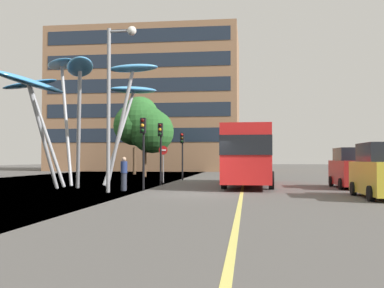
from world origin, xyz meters
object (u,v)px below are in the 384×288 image
(traffic_light_kerb_near, at_px, (143,138))
(car_parked_mid, at_px, (352,169))
(no_entry_sign, at_px, (163,158))
(traffic_light_kerb_far, at_px, (160,140))
(car_parked_near, at_px, (384,172))
(pedestrian, at_px, (124,174))
(leaf_sculpture, at_px, (83,84))
(traffic_light_island_mid, at_px, (182,146))
(red_bus, at_px, (249,153))
(street_lamp, at_px, (115,88))

(traffic_light_kerb_near, xyz_separation_m, car_parked_mid, (11.11, 2.84, -1.67))
(no_entry_sign, bearing_deg, traffic_light_kerb_far, -82.43)
(car_parked_near, bearing_deg, no_entry_sign, 135.77)
(pedestrian, height_order, no_entry_sign, no_entry_sign)
(pedestrian, bearing_deg, traffic_light_kerb_far, 78.96)
(traffic_light_kerb_near, bearing_deg, leaf_sculpture, 150.71)
(traffic_light_kerb_near, bearing_deg, car_parked_mid, 14.35)
(traffic_light_kerb_near, height_order, traffic_light_island_mid, traffic_light_kerb_near)
(traffic_light_island_mid, bearing_deg, traffic_light_kerb_near, -92.52)
(red_bus, bearing_deg, no_entry_sign, 154.16)
(leaf_sculpture, bearing_deg, traffic_light_kerb_near, -29.29)
(traffic_light_kerb_far, bearing_deg, street_lamp, -100.16)
(street_lamp, bearing_deg, no_entry_sign, 85.76)
(car_parked_near, bearing_deg, car_parked_mid, 88.58)
(street_lamp, bearing_deg, traffic_light_kerb_far, 79.84)
(traffic_light_kerb_near, distance_m, car_parked_near, 11.69)
(red_bus, distance_m, no_entry_sign, 6.44)
(red_bus, height_order, car_parked_near, red_bus)
(traffic_light_kerb_near, bearing_deg, traffic_light_island_mid, 87.48)
(traffic_light_kerb_far, xyz_separation_m, car_parked_mid, (10.99, -1.26, -1.70))
(leaf_sculpture, height_order, street_lamp, street_lamp)
(leaf_sculpture, bearing_deg, no_entry_sign, 51.50)
(red_bus, height_order, no_entry_sign, red_bus)
(traffic_light_island_mid, relative_size, pedestrian, 2.10)
(red_bus, xyz_separation_m, car_parked_mid, (5.61, -1.53, -0.93))
(car_parked_near, xyz_separation_m, street_lamp, (-11.91, 1.81, 3.99))
(leaf_sculpture, xyz_separation_m, no_entry_sign, (3.86, 4.85, -4.32))
(car_parked_near, height_order, street_lamp, street_lamp)
(street_lamp, bearing_deg, red_bus, 44.36)
(traffic_light_kerb_near, distance_m, traffic_light_island_mid, 10.93)
(traffic_light_island_mid, distance_m, car_parked_mid, 13.44)
(no_entry_sign, bearing_deg, traffic_light_kerb_near, -87.72)
(car_parked_mid, bearing_deg, red_bus, 164.77)
(traffic_light_kerb_near, xyz_separation_m, traffic_light_kerb_far, (0.12, 4.10, 0.03))
(traffic_light_island_mid, height_order, pedestrian, traffic_light_island_mid)
(leaf_sculpture, height_order, car_parked_mid, leaf_sculpture)
(car_parked_near, bearing_deg, pedestrian, 165.52)
(leaf_sculpture, relative_size, street_lamp, 1.42)
(traffic_light_island_mid, relative_size, street_lamp, 0.45)
(traffic_light_kerb_far, height_order, pedestrian, traffic_light_kerb_far)
(pedestrian, xyz_separation_m, no_entry_sign, (0.53, 7.90, 0.81))
(traffic_light_kerb_near, height_order, no_entry_sign, traffic_light_kerb_near)
(traffic_light_kerb_far, height_order, no_entry_sign, traffic_light_kerb_far)
(leaf_sculpture, height_order, traffic_light_kerb_far, leaf_sculpture)
(traffic_light_island_mid, bearing_deg, car_parked_near, -54.53)
(traffic_light_island_mid, height_order, car_parked_mid, traffic_light_island_mid)
(traffic_light_kerb_near, height_order, car_parked_near, traffic_light_kerb_near)
(car_parked_near, bearing_deg, street_lamp, 171.34)
(leaf_sculpture, xyz_separation_m, street_lamp, (3.18, -4.27, -0.94))
(traffic_light_kerb_near, relative_size, traffic_light_kerb_far, 0.99)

